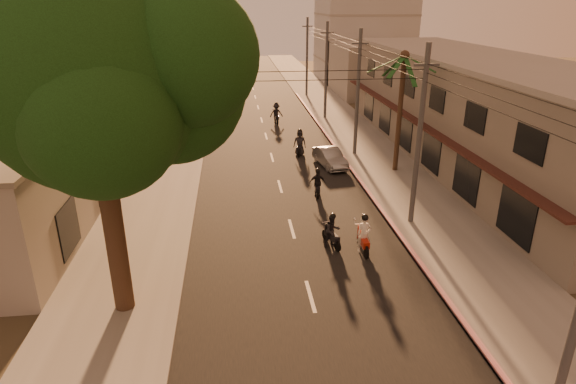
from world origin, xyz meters
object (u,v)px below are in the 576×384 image
scooter_mid_b (317,183)px  broadleaf_tree (106,78)px  scooter_mid_a (332,231)px  parked_car (330,158)px  palm_tree (404,63)px  scooter_far_a (300,143)px  scooter_red (364,235)px  scooter_far_b (276,114)px

scooter_mid_b → broadleaf_tree: bearing=-124.2°
scooter_mid_a → parked_car: (2.20, 11.55, -0.14)m
scooter_mid_a → parked_car: 11.76m
scooter_mid_b → parked_car: scooter_mid_b is taller
palm_tree → scooter_mid_b: bearing=-148.3°
scooter_mid_b → scooter_far_a: scooter_far_a is taller
scooter_red → scooter_far_b: (-1.65, 25.30, 0.08)m
scooter_red → parked_car: bearing=86.8°
palm_tree → scooter_far_a: 9.65m
scooter_far_b → parked_car: 13.31m
palm_tree → broadleaf_tree: bearing=-136.5°
scooter_far_a → scooter_red: bearing=-73.5°
palm_tree → scooter_far_b: bearing=114.6°
scooter_mid_a → parked_car: size_ratio=0.42×
broadleaf_tree → scooter_mid_a: bearing=25.0°
scooter_red → scooter_mid_a: size_ratio=1.13×
scooter_far_a → scooter_far_b: scooter_far_a is taller
palm_tree → scooter_red: size_ratio=4.28×
broadleaf_tree → scooter_red: bearing=18.3°
scooter_mid_a → scooter_far_b: scooter_far_b is taller
scooter_far_b → scooter_mid_a: bearing=-93.2°
scooter_far_a → parked_car: 3.36m
scooter_far_b → scooter_red: bearing=-90.2°
scooter_mid_a → scooter_far_a: size_ratio=0.85×
scooter_red → parked_car: (0.89, 12.23, -0.19)m
palm_tree → scooter_far_b: (-6.69, 14.61, -6.25)m
broadleaf_tree → palm_tree: broadleaf_tree is taller
broadleaf_tree → scooter_mid_b: (8.66, 10.17, -7.72)m
scooter_mid_b → scooter_far_b: bearing=98.5°
palm_tree → scooter_mid_a: 13.46m
palm_tree → scooter_mid_a: palm_tree is taller
scooter_far_a → parked_car: size_ratio=0.50×
scooter_red → scooter_far_a: scooter_far_a is taller
broadleaf_tree → scooter_mid_b: 15.43m
scooter_mid_a → scooter_far_b: 24.62m
scooter_mid_b → scooter_far_b: scooter_far_b is taller
palm_tree → parked_car: (-4.16, 1.55, -6.52)m
scooter_mid_a → scooter_mid_b: size_ratio=0.99×
palm_tree → scooter_mid_a: bearing=-122.4°
scooter_mid_b → scooter_far_a: bearing=95.7°
broadleaf_tree → scooter_mid_b: size_ratio=7.04×
broadleaf_tree → parked_car: broadleaf_tree is taller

